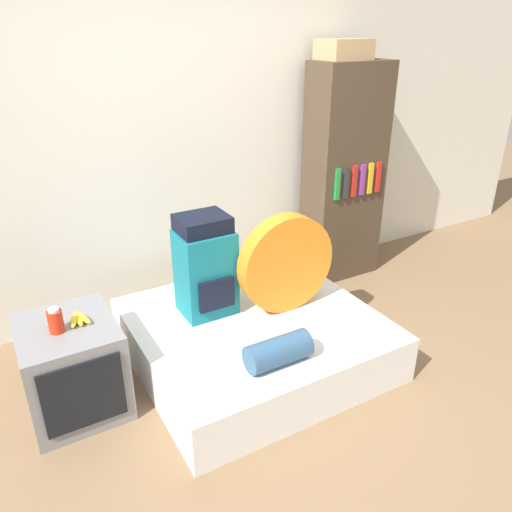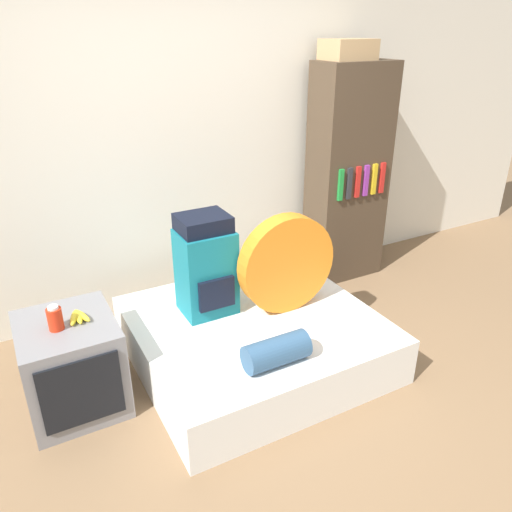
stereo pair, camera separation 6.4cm
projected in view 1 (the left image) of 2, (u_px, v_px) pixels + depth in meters
ground_plane at (291, 424)px, 2.86m from camera, size 16.00×16.00×0.00m
wall_back at (167, 141)px, 3.65m from camera, size 8.00×0.05×2.60m
bed at (255, 338)px, 3.36m from camera, size 1.52×1.44×0.32m
backpack at (206, 267)px, 3.24m from camera, size 0.35×0.33×0.68m
tent_bag at (286, 263)px, 3.28m from camera, size 0.67×0.12×0.67m
sleeping_roll at (278, 351)px, 2.82m from camera, size 0.38×0.17×0.17m
television at (73, 367)px, 2.88m from camera, size 0.53×0.60×0.56m
canister at (55, 321)px, 2.68m from camera, size 0.08×0.08×0.14m
banana_bunch at (78, 319)px, 2.80m from camera, size 0.13×0.17×0.04m
bookshelf at (344, 175)px, 4.24m from camera, size 0.65×0.37×1.83m
cardboard_box at (344, 49)px, 3.81m from camera, size 0.37×0.29×0.15m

